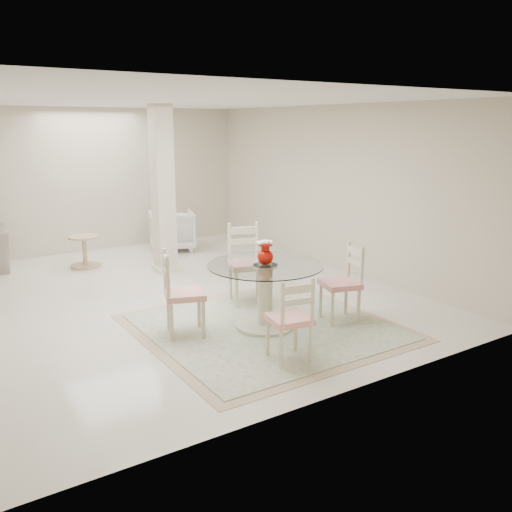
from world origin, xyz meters
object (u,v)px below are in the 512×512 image
dining_chair_south (292,314)px  dining_chair_north (246,257)px  side_table (85,253)px  dining_chair_east (345,277)px  dining_table (265,296)px  column (163,190)px  armchair_white (172,230)px  red_vase (265,253)px  dining_chair_west (178,288)px

dining_chair_south → dining_chair_north: bearing=-99.1°
dining_chair_north → side_table: bearing=131.8°
dining_chair_east → dining_table: bearing=-92.8°
column → armchair_white: column is taller
dining_chair_east → column: bearing=-149.1°
red_vase → dining_chair_east: size_ratio=0.27×
dining_table → dining_chair_west: (-0.97, 0.33, 0.18)m
dining_chair_north → side_table: dining_chair_north is taller
red_vase → dining_chair_south: red_vase is taller
dining_chair_north → armchair_white: (0.49, 3.50, -0.25)m
dining_table → side_table: bearing=103.7°
dining_chair_north → armchair_white: size_ratio=1.42×
column → dining_chair_west: column is taller
dining_table → dining_chair_east: 1.03m
column → dining_table: size_ratio=1.97×
column → dining_chair_west: size_ratio=2.45×
red_vase → dining_chair_north: (0.34, 0.97, -0.30)m
dining_table → armchair_white: dining_table is taller
dining_table → side_table: dining_table is taller
red_vase → armchair_white: bearing=79.6°
red_vase → dining_chair_west: dining_chair_west is taller
red_vase → dining_chair_east: red_vase is taller
dining_chair_south → armchair_white: size_ratio=1.20×
dining_chair_west → armchair_white: size_ratio=1.31×
dining_chair_west → red_vase: bearing=-89.9°
dining_chair_north → dining_table: bearing=-90.5°
column → side_table: column is taller
dining_chair_east → dining_chair_west: dining_chair_west is taller
column → dining_chair_south: bearing=-95.5°
dining_table → armchair_white: bearing=79.6°
dining_table → dining_chair_north: size_ratio=1.15×
dining_chair_east → armchair_white: (-0.14, 4.80, -0.18)m
column → dining_chair_east: (0.90, -3.39, -0.79)m
red_vase → dining_chair_east: bearing=-19.1°
armchair_white → dining_chair_west: bearing=85.0°
dining_chair_west → column: bearing=-1.7°
dining_chair_east → side_table: dining_chair_east is taller
dining_chair_east → armchair_white: bearing=-162.2°
dining_chair_north → dining_chair_south: size_ratio=1.18×
column → side_table: (-1.05, 1.00, -1.10)m
dining_table → armchair_white: size_ratio=1.63×
dining_chair_west → side_table: (-0.02, 3.73, -0.33)m
dining_chair_west → dining_table: bearing=-90.0°
dining_chair_east → dining_chair_west: size_ratio=0.97×
dining_chair_west → side_table: dining_chair_west is taller
dining_chair_east → dining_chair_north: size_ratio=0.90×
column → armchair_white: size_ratio=3.22×
red_vase → dining_chair_north: size_ratio=0.24×
dining_chair_north → dining_chair_south: bearing=-90.2°
dining_chair_south → armchair_white: bearing=-92.3°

